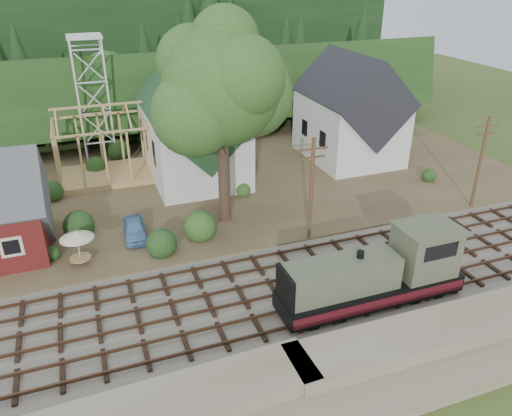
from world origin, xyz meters
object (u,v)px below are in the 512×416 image
object	(u,v)px
car_red	(385,156)
patio_set	(77,236)
car_blue	(134,229)
locomotive	(378,275)

from	to	relation	value
car_red	patio_set	xyz separation A→B (m)	(-29.87, -9.06, 1.46)
car_blue	car_red	bearing A→B (deg)	17.83
locomotive	car_blue	size ratio (longest dim) A/B	2.87
locomotive	car_red	size ratio (longest dim) A/B	2.42
locomotive	car_red	xyz separation A→B (m)	(13.32, 19.34, -1.08)
locomotive	patio_set	size ratio (longest dim) A/B	4.57
car_red	patio_set	bearing A→B (deg)	136.78
patio_set	car_red	bearing A→B (deg)	16.87
locomotive	patio_set	world-z (taller)	locomotive
locomotive	car_blue	world-z (taller)	locomotive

